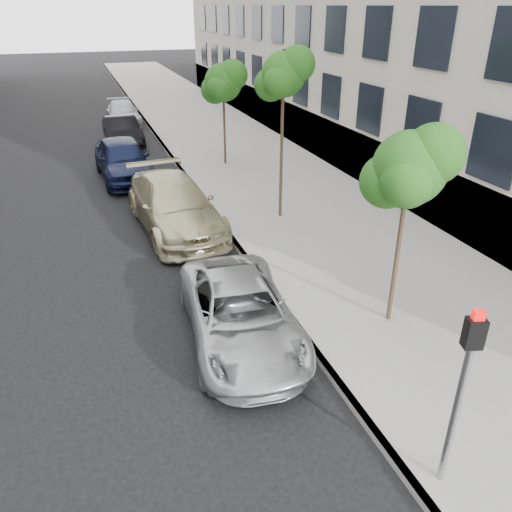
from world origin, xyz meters
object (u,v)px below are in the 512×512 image
sedan_rear (123,113)px  signal_pole (463,381)px  tree_near (411,168)px  minivan (240,314)px  suv (174,205)px  tree_far (224,82)px  sedan_black (123,131)px  tree_mid (284,75)px  sedan_blue (123,159)px

sedan_rear → signal_pole: bearing=-85.2°
tree_near → minivan: (-3.33, 0.55, -2.96)m
minivan → suv: (-0.14, 6.32, 0.15)m
tree_far → sedan_black: bearing=125.5°
suv → signal_pole: bearing=-84.6°
minivan → tree_mid: bearing=66.2°
tree_near → tree_far: bearing=90.0°
tree_mid → signal_pole: size_ratio=1.80×
tree_far → minivan: 13.21m
sedan_black → minivan: bearing=-92.7°
tree_near → tree_mid: size_ratio=0.82×
tree_near → sedan_blue: (-4.43, 12.64, -2.78)m
tree_mid → sedan_rear: 17.63m
tree_far → minivan: size_ratio=0.93×
sedan_blue → signal_pole: bearing=-83.9°
sedan_blue → sedan_rear: 10.78m
suv → sedan_rear: (0.14, 16.49, -0.14)m
tree_near → signal_pole: (-1.64, -3.90, -1.62)m
tree_near → sedan_black: bearing=101.8°
tree_near → tree_far: size_ratio=1.00×
tree_near → tree_mid: (-0.00, 6.50, 0.98)m
tree_near → tree_far: (0.00, 13.00, -0.04)m
tree_mid → sedan_rear: tree_mid is taller
sedan_rear → sedan_blue: bearing=-94.6°
suv → sedan_rear: size_ratio=1.22×
tree_far → suv: size_ratio=0.79×
tree_far → sedan_black: 7.25m
suv → sedan_black: 11.56m
signal_pole → sedan_black: signal_pole is taller
tree_mid → suv: size_ratio=0.96×
suv → sedan_blue: (-0.97, 5.77, 0.03)m
tree_far → suv: (-3.46, -6.13, -2.76)m
tree_near → tree_far: 13.00m
tree_near → sedan_rear: size_ratio=0.97×
minivan → sedan_black: size_ratio=1.11×
tree_near → tree_far: tree_near is taller
tree_mid → minivan: 7.87m
tree_far → suv: 7.56m
tree_far → sedan_rear: tree_far is taller
sedan_blue → suv: bearing=-84.0°
tree_near → sedan_rear: (-3.33, 23.36, -2.95)m
minivan → sedan_rear: sedan_rear is taller
tree_far → signal_pole: size_ratio=1.48×
tree_far → sedan_rear: 11.26m
sedan_blue → sedan_black: size_ratio=1.16×
minivan → sedan_black: sedan_black is taller
sedan_rear → tree_far: bearing=-70.9°
sedan_black → signal_pole: bearing=-88.7°
tree_near → tree_mid: bearing=90.0°
tree_mid → minivan: (-3.33, -5.95, -3.93)m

